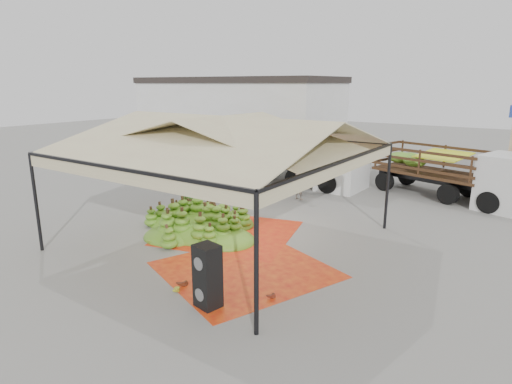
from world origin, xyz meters
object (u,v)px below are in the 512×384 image
Objects in this scene: truck_left at (301,154)px; truck_right at (455,168)px; speaker_stack at (208,276)px; banana_heap at (199,217)px; vendor at (299,183)px.

truck_right is at bearing 9.47° from truck_left.
speaker_stack is 13.61m from truck_right.
banana_heap is at bearing -84.04° from truck_left.
truck_right is at bearing -134.13° from vendor.
banana_heap is 3.37× the size of speaker_stack.
speaker_stack reaches higher than banana_heap.
truck_left is (-1.51, 2.85, 0.76)m from vendor.
banana_heap is 0.71× the size of truck_left.
truck_right is (2.72, 13.32, 0.63)m from speaker_stack.
truck_left reaches higher than vendor.
truck_left is (-4.36, 12.24, 0.75)m from speaker_stack.
speaker_stack is 1.01× the size of vendor.
speaker_stack is (3.59, -3.69, 0.21)m from banana_heap.
truck_left is at bearing -51.33° from vendor.
truck_left reaches higher than truck_right.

